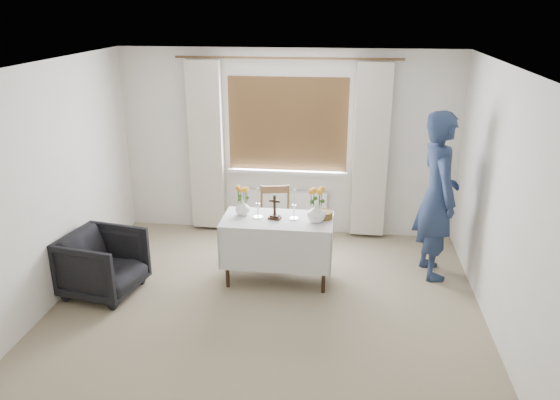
% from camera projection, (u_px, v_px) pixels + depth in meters
% --- Properties ---
extents(ground, '(5.00, 5.00, 0.00)m').
position_uv_depth(ground, '(260.00, 328.00, 5.41)').
color(ground, gray).
rests_on(ground, ground).
extents(altar_table, '(1.24, 0.64, 0.76)m').
position_uv_depth(altar_table, '(278.00, 250.00, 6.22)').
color(altar_table, silver).
rests_on(altar_table, ground).
extents(wooden_chair, '(0.47, 0.47, 0.86)m').
position_uv_depth(wooden_chair, '(276.00, 222.00, 6.88)').
color(wooden_chair, brown).
rests_on(wooden_chair, ground).
extents(armchair, '(0.89, 0.88, 0.70)m').
position_uv_depth(armchair, '(103.00, 264.00, 5.95)').
color(armchair, black).
rests_on(armchair, ground).
extents(person, '(0.58, 0.78, 1.95)m').
position_uv_depth(person, '(438.00, 196.00, 6.18)').
color(person, navy).
rests_on(person, ground).
extents(radiator, '(1.10, 0.10, 0.60)m').
position_uv_depth(radiator, '(287.00, 212.00, 7.56)').
color(radiator, white).
rests_on(radiator, ground).
extents(wooden_cross, '(0.15, 0.12, 0.28)m').
position_uv_depth(wooden_cross, '(275.00, 207.00, 6.04)').
color(wooden_cross, black).
rests_on(wooden_cross, altar_table).
extents(candlestick_left, '(0.13, 0.13, 0.35)m').
position_uv_depth(candlestick_left, '(258.00, 203.00, 6.07)').
color(candlestick_left, silver).
rests_on(candlestick_left, altar_table).
extents(candlestick_right, '(0.11, 0.11, 0.34)m').
position_uv_depth(candlestick_right, '(294.00, 205.00, 6.03)').
color(candlestick_right, silver).
rests_on(candlestick_right, altar_table).
extents(flower_vase_left, '(0.19, 0.19, 0.18)m').
position_uv_depth(flower_vase_left, '(243.00, 207.00, 6.18)').
color(flower_vase_left, white).
rests_on(flower_vase_left, altar_table).
extents(flower_vase_right, '(0.25, 0.25, 0.22)m').
position_uv_depth(flower_vase_right, '(316.00, 212.00, 5.98)').
color(flower_vase_right, white).
rests_on(flower_vase_right, altar_table).
extents(wicker_basket, '(0.22, 0.22, 0.08)m').
position_uv_depth(wicker_basket, '(323.00, 215.00, 6.10)').
color(wicker_basket, brown).
rests_on(wicker_basket, altar_table).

